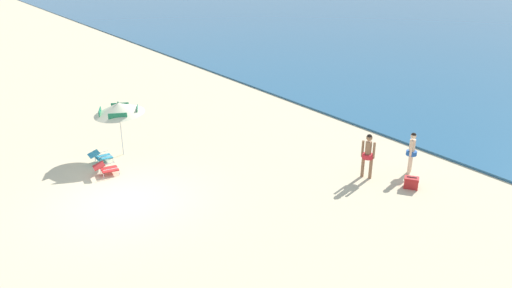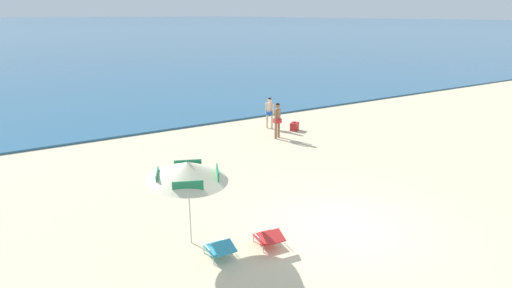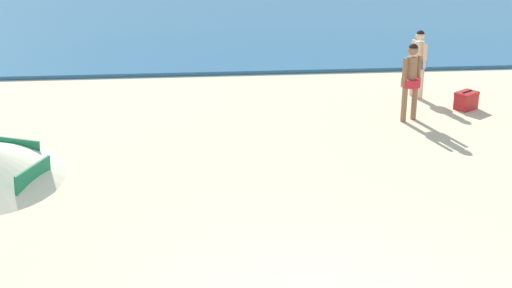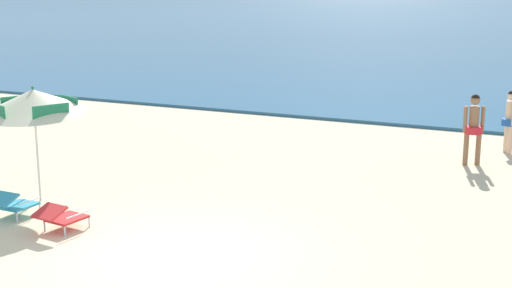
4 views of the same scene
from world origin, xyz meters
The scene contains 8 objects.
ground_plane centered at (0.00, 0.00, 0.00)m, with size 800.00×800.00×0.00m, color beige.
ocean_water centered at (0.00, 411.96, 0.05)m, with size 800.00×800.00×0.10m, color #285B7F.
beach_umbrella_striped_main centered at (-4.00, 1.35, 1.99)m, with size 2.62×2.64×2.31m.
lounge_chair_under_umbrella centered at (-2.41, 0.13, 0.28)m, with size 0.64×0.92×0.51m.
lounge_chair_beside_umbrella centered at (-3.69, 0.32, 0.28)m, with size 0.59×0.88×0.50m.
person_standing_near_shore centered at (3.22, 8.02, 0.98)m, with size 0.46×0.42×1.70m.
person_standing_beside centered at (3.86, 9.67, 0.93)m, with size 0.39×0.43×1.61m.
cooler_box centered at (4.73, 8.68, 0.20)m, with size 0.61×0.57×0.43m.
Camera 2 is at (-7.51, -7.58, 5.65)m, focal length 29.09 mm.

